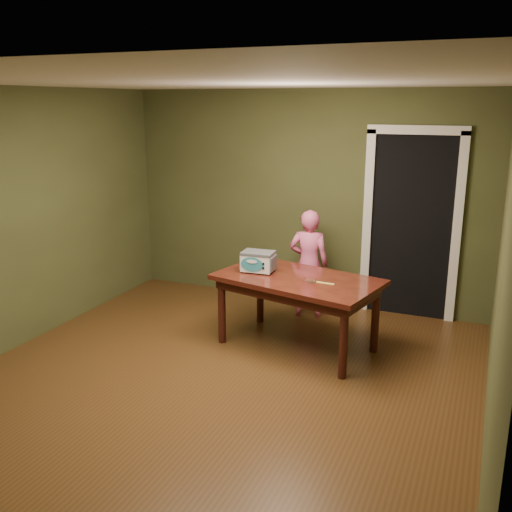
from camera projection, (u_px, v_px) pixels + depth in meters
The scene contains 8 objects.
floor at pixel (213, 386), 5.08m from camera, with size 5.00×5.00×0.00m, color #513417.
room_shell at pixel (208, 196), 4.63m from camera, with size 4.52×5.02×2.61m.
doorway at pixel (415, 222), 6.79m from camera, with size 1.10×0.66×2.25m.
dining_table at pixel (298, 287), 5.72m from camera, with size 1.75×1.22×0.75m.
toy_oven at pixel (258, 261), 5.86m from camera, with size 0.36×0.26×0.21m.
baking_pan at pixel (310, 281), 5.55m from camera, with size 0.10×0.10×0.02m.
spatula at pixel (325, 283), 5.50m from camera, with size 0.18×0.03×0.01m, color #EFE567.
child at pixel (309, 264), 6.59m from camera, with size 0.46×0.30×1.27m, color pink.
Camera 1 is at (2.15, -4.09, 2.45)m, focal length 40.00 mm.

